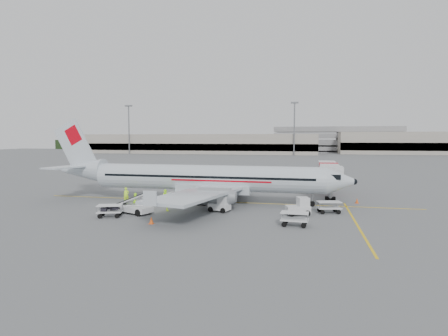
{
  "coord_description": "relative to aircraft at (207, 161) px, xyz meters",
  "views": [
    {
      "loc": [
        9.52,
        -41.94,
        7.46
      ],
      "look_at": [
        0.0,
        2.0,
        3.8
      ],
      "focal_mm": 30.0,
      "sensor_mm": 36.0,
      "label": 1
    }
  ],
  "objects": [
    {
      "name": "stripe_cross",
      "position": [
        15.45,
        -7.44,
        -4.82
      ],
      "size": [
        0.2,
        20.0,
        0.01
      ],
      "primitive_type": "cube",
      "color": "yellow",
      "rests_on": "ground"
    },
    {
      "name": "terminal_west",
      "position": [
        -38.55,
        130.56,
        -0.33
      ],
      "size": [
        110.0,
        22.0,
        9.0
      ],
      "primitive_type": null,
      "color": "gray",
      "rests_on": "ground"
    },
    {
      "name": "crew_d",
      "position": [
        -6.01,
        -6.08,
        -3.94
      ],
      "size": [
        1.07,
        0.5,
        1.78
      ],
      "primitive_type": "imported",
      "rotation": [
        0.0,
        0.0,
        3.08
      ],
      "color": "#C0FF25",
      "rests_on": "ground"
    },
    {
      "name": "cone_nose",
      "position": [
        16.86,
        2.95,
        -4.52
      ],
      "size": [
        0.38,
        0.38,
        0.62
      ],
      "primitive_type": "cone",
      "color": "#E65213",
      "rests_on": "ground"
    },
    {
      "name": "jet_bridge",
      "position": [
        14.02,
        9.36,
        -2.75
      ],
      "size": [
        3.12,
        15.87,
        4.16
      ],
      "primitive_type": null,
      "rotation": [
        0.0,
        0.0,
        -0.01
      ],
      "color": "silver",
      "rests_on": "ground"
    },
    {
      "name": "stripe_lead",
      "position": [
        1.45,
        0.56,
        -4.82
      ],
      "size": [
        44.0,
        0.2,
        0.01
      ],
      "primitive_type": "cube",
      "color": "yellow",
      "rests_on": "ground"
    },
    {
      "name": "cone_stbd",
      "position": [
        -1.95,
        -11.53,
        -4.5
      ],
      "size": [
        0.4,
        0.4,
        0.66
      ],
      "primitive_type": "cone",
      "color": "#E65213",
      "rests_on": "ground"
    },
    {
      "name": "ground",
      "position": [
        1.45,
        0.56,
        -4.83
      ],
      "size": [
        360.0,
        360.0,
        0.0
      ],
      "primitive_type": "plane",
      "color": "#56595B"
    },
    {
      "name": "terminal_east",
      "position": [
        71.45,
        145.56,
        0.17
      ],
      "size": [
        90.0,
        26.0,
        10.0
      ],
      "primitive_type": null,
      "color": "gray",
      "rests_on": "ground"
    },
    {
      "name": "cart_empty_b",
      "position": [
        13.39,
        -3.47,
        -4.24
      ],
      "size": [
        2.51,
        1.83,
        1.18
      ],
      "primitive_type": null,
      "rotation": [
        0.0,
        0.0,
        0.23
      ],
      "color": "silver",
      "rests_on": "ground"
    },
    {
      "name": "cart_loaded_a",
      "position": [
        -2.97,
        -1.44,
        -4.2
      ],
      "size": [
        2.57,
        1.73,
        1.25
      ],
      "primitive_type": null,
      "rotation": [
        0.0,
        0.0,
        -0.13
      ],
      "color": "silver",
      "rests_on": "ground"
    },
    {
      "name": "crew_b",
      "position": [
        -4.3,
        -2.04,
        -4.01
      ],
      "size": [
        0.94,
        0.82,
        1.63
      ],
      "primitive_type": "imported",
      "rotation": [
        0.0,
        0.0,
        -0.28
      ],
      "color": "#C0FF25",
      "rests_on": "ground"
    },
    {
      "name": "treeline",
      "position": [
        1.45,
        175.56,
        -1.83
      ],
      "size": [
        300.0,
        3.0,
        6.0
      ],
      "primitive_type": null,
      "color": "black",
      "rests_on": "ground"
    },
    {
      "name": "cart_empty_a",
      "position": [
        10.21,
        -9.72,
        -4.23
      ],
      "size": [
        2.39,
        1.51,
        1.2
      ],
      "primitive_type": null,
      "rotation": [
        0.0,
        0.0,
        -0.07
      ],
      "color": "silver",
      "rests_on": "ground"
    },
    {
      "name": "belt_loader",
      "position": [
        -5.42,
        -7.69,
        -3.44
      ],
      "size": [
        5.47,
        3.7,
        2.78
      ],
      "primitive_type": null,
      "rotation": [
        0.0,
        0.0,
        -0.38
      ],
      "color": "silver",
      "rests_on": "ground"
    },
    {
      "name": "mast_west",
      "position": [
        -68.55,
        118.56,
        6.17
      ],
      "size": [
        3.2,
        1.2,
        22.0
      ],
      "primitive_type": null,
      "color": "slate",
      "rests_on": "ground"
    },
    {
      "name": "cart_loaded_b",
      "position": [
        -6.88,
        -9.77,
        -4.24
      ],
      "size": [
        2.54,
        1.94,
        1.17
      ],
      "primitive_type": null,
      "rotation": [
        0.0,
        0.0,
        0.3
      ],
      "color": "silver",
      "rests_on": "ground"
    },
    {
      "name": "tug_fore",
      "position": [
        10.39,
        -5.09,
        -3.97
      ],
      "size": [
        2.52,
        1.9,
        1.73
      ],
      "primitive_type": null,
      "rotation": [
        0.0,
        0.0,
        0.31
      ],
      "color": "silver",
      "rests_on": "ground"
    },
    {
      "name": "cone_port",
      "position": [
        5.88,
        16.41,
        -4.53
      ],
      "size": [
        0.36,
        0.36,
        0.59
      ],
      "primitive_type": "cone",
      "color": "#E65213",
      "rests_on": "ground"
    },
    {
      "name": "aircraft",
      "position": [
        0.0,
        0.0,
        0.0
      ],
      "size": [
        35.58,
        28.16,
        9.66
      ],
      "primitive_type": null,
      "rotation": [
        0.0,
        0.0,
        -0.02
      ],
      "color": "silver",
      "rests_on": "ground"
    },
    {
      "name": "parking_garage",
      "position": [
        26.45,
        160.56,
        2.17
      ],
      "size": [
        62.0,
        24.0,
        14.0
      ],
      "primitive_type": null,
      "color": "slate",
      "rests_on": "ground"
    },
    {
      "name": "crew_c",
      "position": [
        -2.61,
        -5.82,
        -4.02
      ],
      "size": [
        0.69,
        1.1,
        1.63
      ],
      "primitive_type": "imported",
      "rotation": [
        0.0,
        0.0,
        1.65
      ],
      "color": "#C0FF25",
      "rests_on": "ground"
    },
    {
      "name": "tug_aft",
      "position": [
        -5.37,
        -7.02,
        -4.07
      ],
      "size": [
        2.16,
        1.51,
        1.53
      ],
      "primitive_type": null,
      "rotation": [
        0.0,
        0.0,
        0.2
      ],
      "color": "silver",
      "rests_on": "ground"
    },
    {
      "name": "mast_center",
      "position": [
        6.45,
        118.56,
        6.17
      ],
      "size": [
        3.2,
        1.2,
        22.0
      ],
      "primitive_type": null,
      "color": "slate",
      "rests_on": "ground"
    },
    {
      "name": "tug_mid",
      "position": [
        2.62,
        -5.0,
        -4.02
      ],
      "size": [
        2.33,
        1.71,
        1.61
      ],
      "primitive_type": null,
      "rotation": [
        0.0,
        0.0,
        -0.27
      ],
      "color": "silver",
      "rests_on": "ground"
    },
    {
      "name": "crew_a",
      "position": [
        -9.1,
        -2.03,
        -3.96
      ],
      "size": [
        0.75,
        0.73,
        1.73
      ],
      "primitive_type": "imported",
      "rotation": [
        0.0,
        0.0,
        0.72
      ],
      "color": "#C0FF25",
      "rests_on": "ground"
    }
  ]
}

